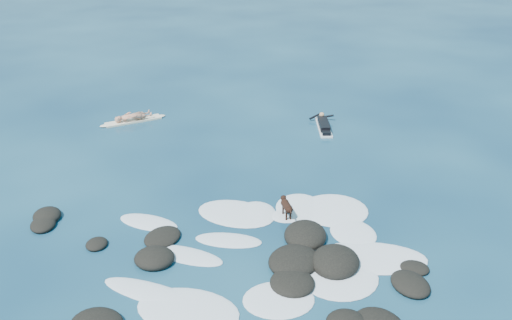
{
  "coord_description": "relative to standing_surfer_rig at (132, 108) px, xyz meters",
  "views": [
    {
      "loc": [
        1.07,
        -15.23,
        10.18
      ],
      "look_at": [
        0.89,
        4.0,
        0.9
      ],
      "focal_mm": 40.0,
      "sensor_mm": 36.0,
      "label": 1
    }
  ],
  "objects": [
    {
      "name": "paddling_surfer_rig",
      "position": [
        9.02,
        -0.71,
        -0.56
      ],
      "size": [
        1.2,
        2.66,
        0.46
      ],
      "rotation": [
        0.0,
        0.0,
        1.59
      ],
      "color": "white",
      "rests_on": "ground"
    },
    {
      "name": "standing_surfer_rig",
      "position": [
        0.0,
        0.0,
        0.0
      ],
      "size": [
        2.97,
        1.75,
        1.82
      ],
      "rotation": [
        0.0,
        0.0,
        0.48
      ],
      "color": "#FDEBCA",
      "rests_on": "ground"
    },
    {
      "name": "ground",
      "position": [
        5.03,
        -10.02,
        -0.72
      ],
      "size": [
        160.0,
        160.0,
        0.0
      ],
      "primitive_type": "plane",
      "color": "#0A2642",
      "rests_on": "ground"
    },
    {
      "name": "reef_rocks",
      "position": [
        5.67,
        -11.91,
        -0.6
      ],
      "size": [
        13.58,
        7.43,
        0.63
      ],
      "color": "black",
      "rests_on": "ground"
    },
    {
      "name": "dog",
      "position": [
        6.97,
        -8.63,
        -0.27
      ],
      "size": [
        0.45,
        1.06,
        0.68
      ],
      "rotation": [
        0.0,
        0.0,
        1.84
      ],
      "color": "black",
      "rests_on": "ground"
    },
    {
      "name": "breaking_foam",
      "position": [
        6.62,
        -10.42,
        -0.71
      ],
      "size": [
        10.04,
        7.66,
        0.12
      ],
      "color": "white",
      "rests_on": "ground"
    }
  ]
}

